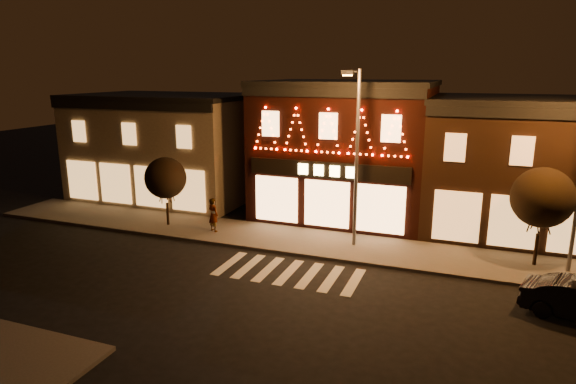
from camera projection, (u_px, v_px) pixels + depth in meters
The scene contains 9 objects.
ground at pixel (251, 311), 18.66m from camera, with size 120.00×120.00×0.00m, color black.
sidewalk_far at pixel (353, 247), 25.21m from camera, with size 44.00×4.00×0.15m, color #47423D.
building_left at pixel (167, 146), 34.96m from camera, with size 12.20×8.28×7.30m.
building_pulp at pixel (346, 149), 30.35m from camera, with size 10.20×8.34×8.30m.
building_right_a at pixel (514, 166), 27.18m from camera, with size 9.20×8.28×7.50m.
streetlamp_mid at pixel (355, 146), 23.95m from camera, with size 0.57×2.02×8.81m.
tree_left at pixel (166, 178), 28.07m from camera, with size 2.37×2.37×3.96m.
tree_right at pixel (542, 198), 22.04m from camera, with size 2.73×2.73×4.56m.
pedestrian at pixel (213, 215), 27.32m from camera, with size 0.70×0.46×1.91m, color gray.
Camera 1 is at (7.35, -15.43, 8.86)m, focal length 30.75 mm.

